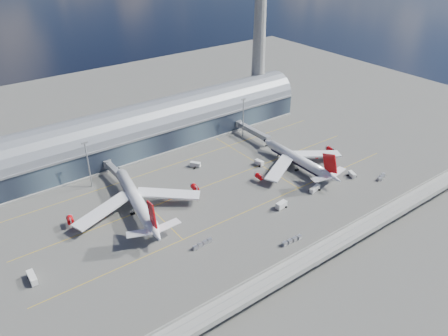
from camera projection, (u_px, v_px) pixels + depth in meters
ground at (233, 202)px, 213.74m from camera, size 500.00×500.00×0.00m
taxi_lines at (207, 183)px, 229.18m from camera, size 200.00×80.12×0.01m
terminal at (154, 128)px, 262.58m from camera, size 200.00×30.00×28.00m
control_tower at (259, 38)px, 289.92m from camera, size 19.00×19.00×103.00m
guideway at (318, 254)px, 172.71m from camera, size 220.00×8.50×7.20m
floodlight_mast_left at (88, 163)px, 219.60m from camera, size 3.00×0.70×25.70m
floodlight_mast_right at (243, 117)px, 271.17m from camera, size 3.00×0.70×25.70m
airliner_left at (137, 201)px, 204.26m from camera, size 63.53×66.87×20.44m
airliner_right at (299, 160)px, 240.81m from camera, size 56.73×59.28×18.84m
jet_bridge_left at (116, 172)px, 229.14m from camera, size 4.40×28.00×7.25m
jet_bridge_right at (251, 130)px, 274.43m from camera, size 4.40×32.00×7.25m
service_truck_0 at (32, 278)px, 166.43m from camera, size 2.74×7.44×3.07m
service_truck_1 at (281, 205)px, 208.51m from camera, size 5.98×3.36×3.32m
service_truck_2 at (315, 189)px, 221.75m from camera, size 7.32×3.45×2.56m
service_truck_3 at (352, 174)px, 234.23m from camera, size 3.86×5.67×2.56m
service_truck_4 at (259, 163)px, 245.06m from camera, size 3.13×5.43×2.99m
service_truck_5 at (195, 164)px, 243.55m from camera, size 5.38×5.89×2.80m
cargo_train_0 at (203, 244)px, 184.90m from camera, size 10.08×2.20×1.67m
cargo_train_1 at (292, 240)px, 186.82m from camera, size 10.68×2.35×1.77m
cargo_train_2 at (382, 177)px, 232.71m from camera, size 7.87×3.96×1.73m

